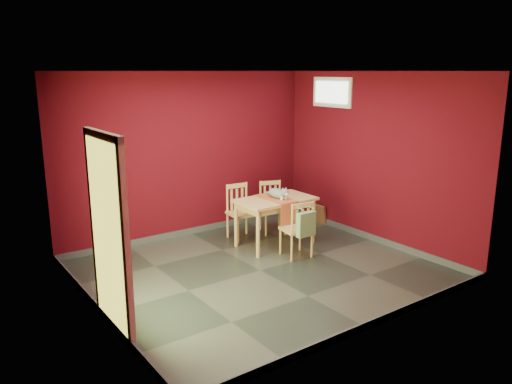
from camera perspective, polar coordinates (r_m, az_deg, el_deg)
ground at (r=7.02m, az=0.49°, el=-8.95°), size 4.50×4.50×0.00m
room_shell at (r=7.00m, az=0.49°, el=-8.57°), size 4.50×4.50×4.50m
doorway at (r=5.33m, az=-16.60°, el=-4.14°), size 0.06×1.01×2.13m
window at (r=8.69m, az=8.66°, el=11.21°), size 0.05×0.90×0.50m
outlet_plate at (r=9.34m, az=1.23°, el=-1.22°), size 0.08×0.02×0.12m
dining_table at (r=7.82m, az=2.21°, el=-1.42°), size 1.22×0.71×0.76m
table_runner at (r=7.72m, az=2.75°, el=-1.33°), size 0.34×0.71×0.36m
chair_far_left at (r=8.20m, az=-1.72°, el=-2.19°), size 0.45×0.45×0.90m
chair_far_right at (r=8.54m, az=1.87°, el=-1.66°), size 0.52×0.52×0.87m
chair_near at (r=7.41m, az=4.79°, el=-4.16°), size 0.46×0.46×0.86m
tote_bag at (r=7.21m, az=5.74°, el=-3.67°), size 0.30×0.18×0.42m
cat at (r=7.81m, az=2.44°, el=0.07°), size 0.38×0.48×0.21m
picture_frame at (r=9.16m, az=7.17°, el=-2.46°), size 0.12×0.35×0.35m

